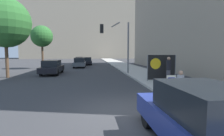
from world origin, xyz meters
The scene contains 15 objects.
ground_plane centered at (0.00, 0.00, 0.00)m, with size 160.00×160.00×0.00m, color #38383A.
sidewalk_curb centered at (4.22, 15.00, 0.08)m, with size 3.78×90.00×0.16m, color #B7B2A8.
building_backdrop_far centered at (-2.00, 67.89, 19.97)m, with size 52.00×12.00×39.94m.
seated_protester centered at (3.31, 1.93, 0.77)m, with size 0.97×0.77×1.16m.
jogger_on_sidewalk centered at (4.16, 5.24, 1.07)m, with size 0.34×0.34×1.79m.
pedestrian_behind centered at (4.57, 7.47, 1.08)m, with size 0.34×0.34×1.80m.
protest_banner centered at (3.94, 5.98, 1.17)m, with size 2.18×0.06×1.91m.
traffic_light_pole centered at (1.48, 11.05, 3.63)m, with size 2.95×2.72×5.11m.
parked_car_curbside centered at (1.28, -2.77, 0.75)m, with size 1.78×4.29×1.52m.
car_on_road_nearest centered at (-5.27, 12.58, 0.73)m, with size 1.75×4.79×1.46m.
car_on_road_midblock centered at (-2.97, 20.70, 0.74)m, with size 1.73×4.24×1.49m.
car_on_road_distant centered at (-2.01, 26.70, 0.72)m, with size 1.86×4.66×1.43m.
car_on_road_far_lane centered at (-3.69, 31.80, 0.70)m, with size 1.74×4.61×1.38m.
street_tree_near_curb centered at (-8.66, 10.30, 4.87)m, with size 4.38×4.38×7.07m.
street_tree_midblock centered at (-7.93, 19.03, 4.49)m, with size 2.94×2.94×5.99m.
Camera 1 is at (-1.13, -6.27, 2.21)m, focal length 28.00 mm.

